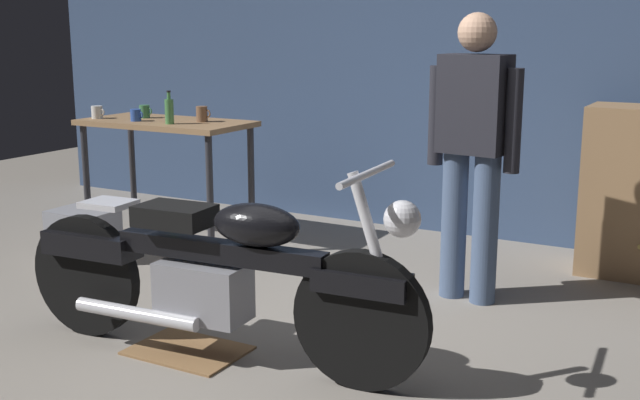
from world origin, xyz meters
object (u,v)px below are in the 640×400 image
object	(u,v)px
mug_blue_enamel	(136,115)
mug_green_speckled	(145,111)
storage_bin	(84,234)
motorcycle	(214,271)
bottle	(169,111)
mug_white_ceramic	(97,112)
mug_brown_stoneware	(202,114)
person_standing	(473,145)

from	to	relation	value
mug_blue_enamel	mug_green_speckled	xyz separation A→B (m)	(-0.09, 0.20, 0.00)
storage_bin	motorcycle	bearing A→B (deg)	-27.80
bottle	mug_green_speckled	bearing A→B (deg)	152.93
mug_white_ceramic	mug_brown_stoneware	size ratio (longest dim) A/B	0.96
person_standing	storage_bin	size ratio (longest dim) A/B	3.80
person_standing	mug_green_speckled	world-z (taller)	person_standing
person_standing	motorcycle	bearing A→B (deg)	68.91
person_standing	mug_green_speckled	distance (m)	2.76
mug_blue_enamel	mug_white_ceramic	bearing A→B (deg)	-178.68
mug_white_ceramic	bottle	distance (m)	0.72
mug_blue_enamel	mug_green_speckled	world-z (taller)	mug_green_speckled
storage_bin	mug_brown_stoneware	distance (m)	1.22
storage_bin	mug_white_ceramic	bearing A→B (deg)	123.28
person_standing	mug_white_ceramic	xyz separation A→B (m)	(-3.03, 0.13, 0.02)
mug_brown_stoneware	motorcycle	bearing A→B (deg)	-51.75
storage_bin	mug_white_ceramic	world-z (taller)	mug_white_ceramic
motorcycle	bottle	size ratio (longest dim) A/B	9.09
mug_green_speckled	mug_brown_stoneware	distance (m)	0.54
motorcycle	person_standing	bearing A→B (deg)	57.64
bottle	mug_brown_stoneware	bearing A→B (deg)	61.65
person_standing	bottle	bearing A→B (deg)	4.19
bottle	storage_bin	bearing A→B (deg)	-118.70
storage_bin	mug_blue_enamel	world-z (taller)	mug_blue_enamel
mug_white_ceramic	mug_blue_enamel	world-z (taller)	mug_white_ceramic
storage_bin	mug_blue_enamel	size ratio (longest dim) A/B	3.97
motorcycle	mug_brown_stoneware	bearing A→B (deg)	124.22
mug_white_ceramic	bottle	bearing A→B (deg)	-0.69
storage_bin	mug_white_ceramic	distance (m)	1.06
mug_blue_enamel	bottle	bearing A→B (deg)	-2.98
mug_green_speckled	mug_white_ceramic	bearing A→B (deg)	-145.21
storage_bin	bottle	world-z (taller)	bottle
mug_white_ceramic	mug_green_speckled	bearing A→B (deg)	34.79
person_standing	mug_white_ceramic	bearing A→B (deg)	4.75
person_standing	storage_bin	bearing A→B (deg)	17.24
bottle	motorcycle	bearing A→B (deg)	-45.59
person_standing	mug_blue_enamel	world-z (taller)	person_standing
storage_bin	mug_green_speckled	distance (m)	1.12
motorcycle	storage_bin	world-z (taller)	motorcycle
bottle	mug_blue_enamel	bearing A→B (deg)	177.02
person_standing	storage_bin	distance (m)	2.79
storage_bin	bottle	bearing A→B (deg)	61.30
motorcycle	mug_white_ceramic	bearing A→B (deg)	140.95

